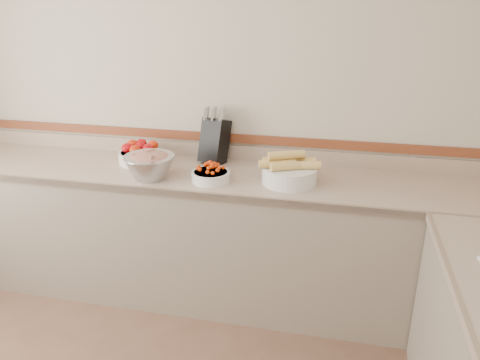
% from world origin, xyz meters
% --- Properties ---
extents(back_wall, '(4.00, 0.00, 4.00)m').
position_xyz_m(back_wall, '(0.00, 2.00, 1.30)').
color(back_wall, beige).
rests_on(back_wall, ground_plane).
extents(counter_back, '(4.00, 0.65, 1.08)m').
position_xyz_m(counter_back, '(0.00, 1.68, 0.45)').
color(counter_back, tan).
rests_on(counter_back, ground_plane).
extents(knife_block, '(0.22, 0.24, 0.39)m').
position_xyz_m(knife_block, '(0.05, 1.90, 1.06)').
color(knife_block, black).
rests_on(knife_block, counter_back).
extents(tomato_bowl, '(0.29, 0.29, 0.14)m').
position_xyz_m(tomato_bowl, '(-0.44, 1.78, 0.96)').
color(tomato_bowl, white).
rests_on(tomato_bowl, counter_back).
extents(cherry_tomato_bowl, '(0.24, 0.24, 0.13)m').
position_xyz_m(cherry_tomato_bowl, '(0.12, 1.55, 0.94)').
color(cherry_tomato_bowl, white).
rests_on(cherry_tomato_bowl, counter_back).
extents(corn_bowl, '(0.37, 0.34, 0.20)m').
position_xyz_m(corn_bowl, '(0.59, 1.63, 0.97)').
color(corn_bowl, white).
rests_on(corn_bowl, counter_back).
extents(rhubarb_bowl, '(0.31, 0.31, 0.18)m').
position_xyz_m(rhubarb_bowl, '(-0.26, 1.51, 0.99)').
color(rhubarb_bowl, '#B2B2BA').
rests_on(rhubarb_bowl, counter_back).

